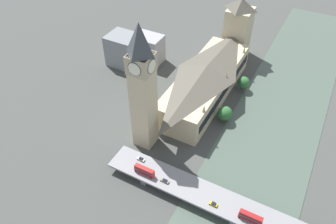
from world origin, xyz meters
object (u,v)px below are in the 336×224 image
clock_tower (143,87)px  car_southbound_lead (165,181)px  parliament_hall (206,81)px  car_northbound_tail (213,204)px  road_bridge (238,210)px  double_decker_bus_lead (144,170)px  double_decker_bus_rear (251,217)px  car_northbound_lead (141,159)px  victoria_tower (238,28)px

clock_tower → car_southbound_lead: (-26.23, 24.47, -35.11)m
clock_tower → parliament_hall: bearing=-103.4°
clock_tower → car_northbound_tail: size_ratio=19.32×
clock_tower → road_bridge: clock_tower is taller
double_decker_bus_lead → car_southbound_lead: (-11.85, -0.51, -1.92)m
double_decker_bus_rear → car_northbound_lead: double_decker_bus_rear is taller
parliament_hall → victoria_tower: 61.90m
parliament_hall → car_southbound_lead: (-12.61, 81.72, -5.76)m
clock_tower → car_southbound_lead: clock_tower is taller
road_bridge → victoria_tower: bearing=-69.8°
parliament_hall → car_northbound_tail: size_ratio=23.56×
parliament_hall → car_southbound_lead: bearing=98.8°
road_bridge → car_northbound_lead: size_ratio=32.18×
road_bridge → car_southbound_lead: size_ratio=30.43×
parliament_hall → car_northbound_tail: 91.86m
double_decker_bus_lead → car_northbound_tail: double_decker_bus_lead is taller
clock_tower → road_bridge: 77.79m
victoria_tower → road_bridge: bearing=110.2°
clock_tower → victoria_tower: clock_tower is taller
double_decker_bus_rear → car_northbound_lead: 64.31m
clock_tower → double_decker_bus_lead: clock_tower is taller
clock_tower → car_northbound_lead: bearing=113.5°
road_bridge → double_decker_bus_lead: 50.87m
double_decker_bus_lead → car_northbound_lead: (6.53, -6.94, -1.90)m
road_bridge → double_decker_bus_lead: size_ratio=12.57×
parliament_hall → double_decker_bus_lead: parliament_hall is taller
road_bridge → car_northbound_lead: 57.28m
parliament_hall → car_northbound_lead: size_ratio=21.43×
clock_tower → victoria_tower: (-13.56, -118.12, -18.06)m
victoria_tower → clock_tower: bearing=83.4°
clock_tower → road_bridge: (-65.00, 21.50, -36.93)m
car_northbound_lead → car_southbound_lead: car_northbound_lead is taller
clock_tower → double_decker_bus_rear: 82.86m
parliament_hall → clock_tower: bearing=76.6°
victoria_tower → double_decker_bus_rear: size_ratio=4.58×
car_northbound_tail → car_southbound_lead: bearing=-1.6°
double_decker_bus_rear → clock_tower: bearing=-19.0°
double_decker_bus_lead → car_northbound_tail: bearing=179.6°
road_bridge → car_northbound_tail: size_ratio=35.37×
clock_tower → car_northbound_tail: bearing=154.8°
road_bridge → parliament_hall: bearing=-56.9°
car_northbound_tail → victoria_tower: bearing=-74.4°
double_decker_bus_rear → parliament_hall: bearing=-54.7°
clock_tower → victoria_tower: bearing=-96.6°
double_decker_bus_rear → car_northbound_tail: bearing=1.5°
victoria_tower → car_northbound_tail: victoria_tower is taller
road_bridge → double_decker_bus_lead: double_decker_bus_lead is taller
road_bridge → car_northbound_lead: bearing=-3.5°
parliament_hall → road_bridge: bearing=123.1°
double_decker_bus_rear → car_southbound_lead: 45.59m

